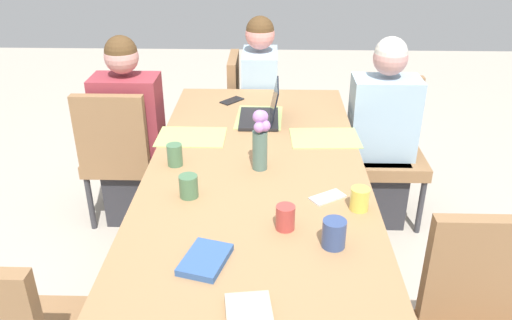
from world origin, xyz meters
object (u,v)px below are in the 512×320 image
at_px(person_head_left_left_mid, 260,110).
at_px(flower_vase, 260,136).
at_px(coffee_mug_centre_right, 334,233).
at_px(phone_black, 232,101).
at_px(person_far_left_far, 380,144).
at_px(coffee_mug_near_right, 285,217).
at_px(coffee_mug_far_left, 360,199).
at_px(book_blue_cover, 250,317).
at_px(chair_near_left_near, 119,150).
at_px(phone_silver, 328,197).
at_px(book_red_cover, 205,260).
at_px(dining_table, 256,182).
at_px(chair_far_left_far, 387,143).
at_px(laptop_head_left_left_mid, 263,113).
at_px(chair_head_left_left_mid, 250,110).
at_px(coffee_mug_near_left, 175,155).
at_px(person_near_left_near, 131,141).
at_px(coffee_mug_centre_left, 189,186).

xyz_separation_m(person_head_left_left_mid, flower_vase, (1.35, 0.03, 0.40)).
bearing_deg(coffee_mug_centre_right, phone_black, -162.37).
bearing_deg(person_far_left_far, coffee_mug_centre_right, -18.05).
bearing_deg(person_far_left_far, coffee_mug_near_right, -26.00).
xyz_separation_m(coffee_mug_far_left, phone_black, (-1.24, -0.61, -0.04)).
bearing_deg(book_blue_cover, person_head_left_left_mid, 172.66).
relative_size(chair_near_left_near, phone_silver, 6.00).
bearing_deg(book_red_cover, coffee_mug_far_left, 137.98).
distance_m(chair_near_left_near, person_head_left_left_mid, 1.07).
distance_m(phone_black, phone_silver, 1.26).
bearing_deg(flower_vase, dining_table, -59.18).
height_order(chair_far_left_far, laptop_head_left_left_mid, laptop_head_left_left_mid).
relative_size(coffee_mug_near_right, coffee_mug_far_left, 1.03).
bearing_deg(dining_table, flower_vase, 120.82).
distance_m(chair_head_left_left_mid, person_head_left_left_mid, 0.10).
relative_size(person_head_left_left_mid, coffee_mug_near_right, 12.05).
xyz_separation_m(chair_far_left_far, coffee_mug_near_left, (0.85, -1.20, 0.31)).
bearing_deg(person_head_left_left_mid, chair_far_left_far, 59.78).
bearing_deg(phone_silver, laptop_head_left_left_mid, 75.83).
distance_m(coffee_mug_far_left, phone_silver, 0.15).
relative_size(chair_near_left_near, person_head_left_left_mid, 0.75).
bearing_deg(flower_vase, person_head_left_left_mid, -178.72).
xyz_separation_m(person_near_left_near, coffee_mug_far_left, (1.13, 1.24, 0.28)).
bearing_deg(coffee_mug_centre_left, book_blue_cover, 21.59).
xyz_separation_m(coffee_mug_far_left, book_red_cover, (0.37, -0.59, -0.04)).
distance_m(chair_far_left_far, book_blue_cover, 2.04).
bearing_deg(dining_table, person_near_left_near, -134.53).
bearing_deg(book_blue_cover, chair_head_left_left_mid, 174.43).
bearing_deg(chair_head_left_left_mid, book_red_cover, -1.94).
bearing_deg(phone_silver, person_head_left_left_mid, 68.38).
xyz_separation_m(person_near_left_near, book_blue_cover, (1.77, 0.82, 0.25)).
xyz_separation_m(book_blue_cover, phone_black, (-1.88, -0.18, -0.01)).
xyz_separation_m(person_far_left_far, phone_black, (-0.10, -0.93, 0.24)).
bearing_deg(chair_head_left_left_mid, person_far_left_far, 53.77).
xyz_separation_m(person_head_left_left_mid, phone_silver, (1.61, 0.32, 0.24)).
relative_size(person_head_left_left_mid, phone_silver, 7.97).
distance_m(coffee_mug_far_left, book_blue_cover, 0.77).
height_order(book_red_cover, phone_black, book_red_cover).
bearing_deg(person_near_left_near, dining_table, 45.47).
relative_size(chair_near_left_near, coffee_mug_near_left, 8.47).
distance_m(person_near_left_near, phone_silver, 1.55).
distance_m(chair_far_left_far, coffee_mug_centre_left, 1.60).
xyz_separation_m(chair_far_left_far, phone_silver, (1.13, -0.50, 0.26)).
bearing_deg(laptop_head_left_left_mid, dining_table, -2.24).
bearing_deg(phone_black, coffee_mug_centre_left, -144.64).
bearing_deg(coffee_mug_near_left, coffee_mug_far_left, 65.62).
distance_m(person_far_left_far, coffee_mug_centre_right, 1.50).
distance_m(person_head_left_left_mid, coffee_mug_far_left, 1.77).
bearing_deg(laptop_head_left_left_mid, flower_vase, -0.41).
xyz_separation_m(book_red_cover, phone_silver, (-0.45, 0.47, -0.01)).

